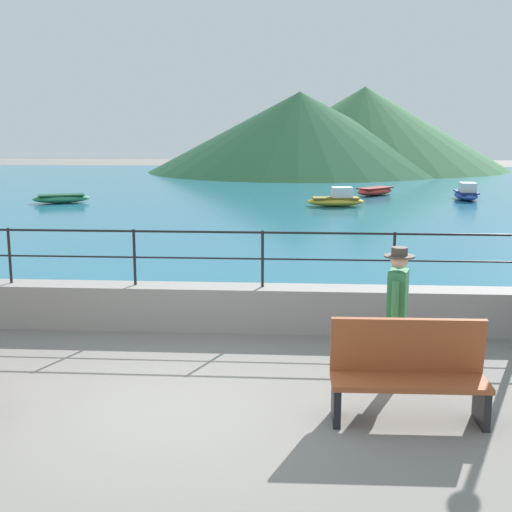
% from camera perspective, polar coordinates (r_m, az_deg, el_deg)
% --- Properties ---
extents(ground_plane, '(120.00, 120.00, 0.00)m').
position_cam_1_polar(ground_plane, '(8.15, -8.20, -12.46)').
color(ground_plane, slate).
extents(promenade_wall, '(20.00, 0.56, 0.70)m').
position_cam_1_polar(promenade_wall, '(11.02, -4.79, -4.26)').
color(promenade_wall, gray).
rests_on(promenade_wall, ground).
extents(railing, '(18.44, 0.04, 0.90)m').
position_cam_1_polar(railing, '(10.81, -4.87, 0.76)').
color(railing, black).
rests_on(railing, promenade_wall).
extents(lake_water, '(64.00, 44.32, 0.06)m').
position_cam_1_polar(lake_water, '(33.35, 1.08, 5.31)').
color(lake_water, '#236B89').
rests_on(lake_water, ground).
extents(hill_main, '(21.28, 21.28, 6.11)m').
position_cam_1_polar(hill_main, '(52.57, 9.02, 10.48)').
color(hill_main, '#33663D').
rests_on(hill_main, ground).
extents(hill_secondary, '(21.64, 21.64, 5.60)m').
position_cam_1_polar(hill_secondary, '(49.16, 3.66, 10.28)').
color(hill_secondary, '#1E4C2D').
rests_on(hill_secondary, ground).
extents(bench_far, '(1.71, 0.58, 1.13)m').
position_cam_1_polar(bench_far, '(7.79, 12.58, -9.32)').
color(bench_far, '#9E4C28').
rests_on(bench_far, ground).
extents(person_walking, '(0.38, 0.55, 1.75)m').
position_cam_1_polar(person_walking, '(8.68, 11.71, -4.30)').
color(person_walking, '#4C4C56').
rests_on(person_walking, ground).
extents(boat_0, '(0.94, 2.32, 0.76)m').
position_cam_1_polar(boat_0, '(31.16, 17.14, 5.00)').
color(boat_0, '#2D4C9E').
rests_on(boat_0, lake_water).
extents(boat_1, '(2.47, 1.71, 0.36)m').
position_cam_1_polar(boat_1, '(29.66, -15.93, 4.66)').
color(boat_1, '#338C59').
rests_on(boat_1, lake_water).
extents(boat_2, '(2.37, 1.11, 0.76)m').
position_cam_1_polar(boat_2, '(27.56, 6.76, 4.71)').
color(boat_2, gold).
rests_on(boat_2, lake_water).
extents(boat_3, '(2.24, 2.29, 0.36)m').
position_cam_1_polar(boat_3, '(32.25, 9.89, 5.37)').
color(boat_3, red).
rests_on(boat_3, lake_water).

